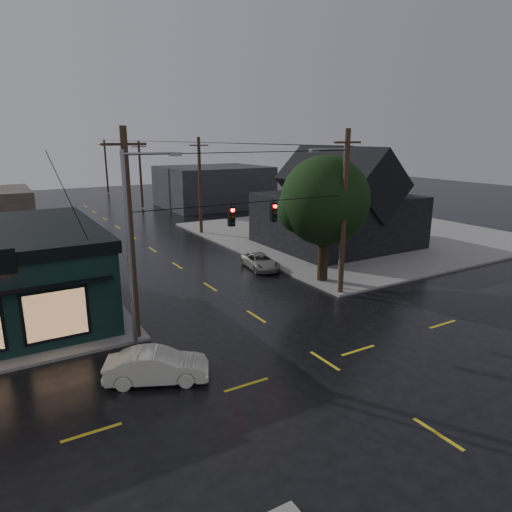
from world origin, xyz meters
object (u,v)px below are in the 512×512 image
corner_tree (325,201)px  suv_silver (260,261)px  utility_pole_nw (138,339)px  sedan_cream (157,366)px  utility_pole_ne (340,294)px

corner_tree → suv_silver: size_ratio=2.06×
utility_pole_nw → sedan_cream: bearing=-96.3°
corner_tree → sedan_cream: bearing=-153.6°
utility_pole_nw → suv_silver: size_ratio=2.49×
utility_pole_ne → sedan_cream: 14.20m
corner_tree → utility_pole_nw: 14.93m
utility_pole_ne → suv_silver: bearing=100.6°
utility_pole_nw → suv_silver: 13.82m
corner_tree → utility_pole_nw: bearing=-169.2°
utility_pole_ne → corner_tree: bearing=76.8°
utility_pole_nw → suv_silver: bearing=32.9°
utility_pole_ne → sedan_cream: bearing=-161.9°
corner_tree → suv_silver: corner_tree is taller
sedan_cream → suv_silver: 16.96m
suv_silver → utility_pole_nw: bearing=-139.9°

